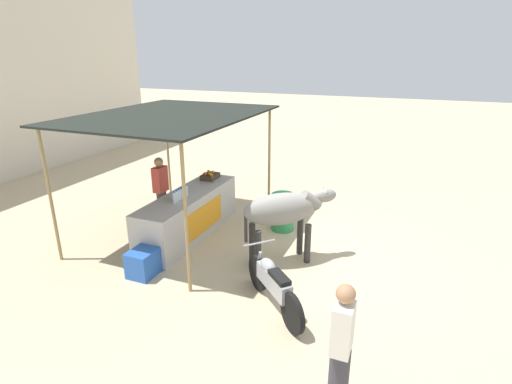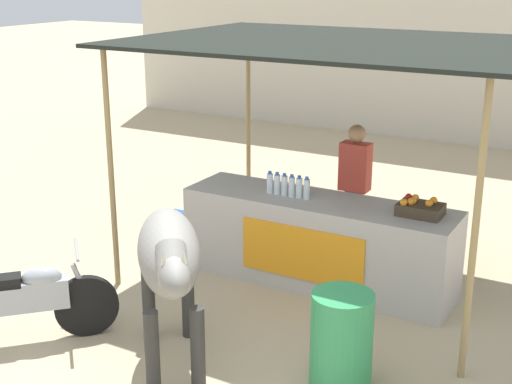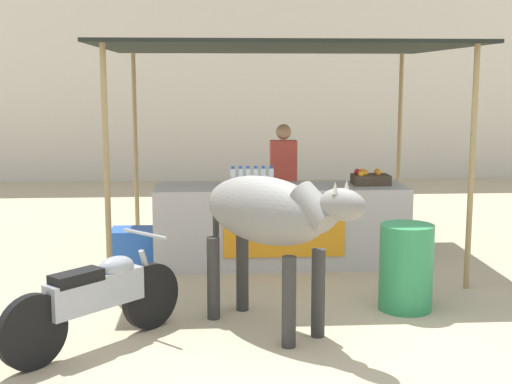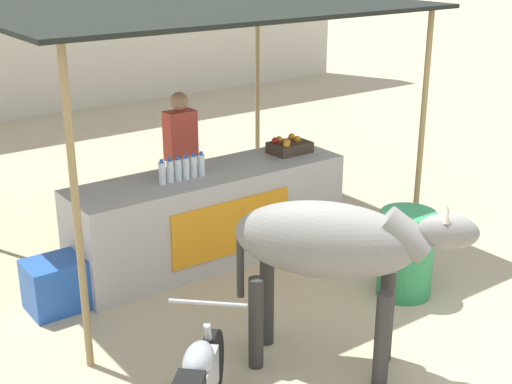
{
  "view_description": "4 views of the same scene",
  "coord_description": "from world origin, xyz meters",
  "px_view_note": "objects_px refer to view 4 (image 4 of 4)",
  "views": [
    {
      "loc": [
        -6.82,
        -2.14,
        3.8
      ],
      "look_at": [
        0.08,
        0.67,
        1.17
      ],
      "focal_mm": 28.0,
      "sensor_mm": 36.0,
      "label": 1
    },
    {
      "loc": [
        3.0,
        -4.45,
        3.37
      ],
      "look_at": [
        -0.37,
        1.48,
        1.19
      ],
      "focal_mm": 50.0,
      "sensor_mm": 36.0,
      "label": 2
    },
    {
      "loc": [
        -0.85,
        -6.17,
        2.23
      ],
      "look_at": [
        -0.39,
        0.84,
        1.11
      ],
      "focal_mm": 50.0,
      "sensor_mm": 36.0,
      "label": 3
    },
    {
      "loc": [
        -3.71,
        -3.69,
        3.27
      ],
      "look_at": [
        -0.01,
        1.38,
        0.98
      ],
      "focal_mm": 50.0,
      "sensor_mm": 36.0,
      "label": 4
    }
  ],
  "objects_px": {
    "fruit_crate": "(289,146)",
    "stall_counter": "(211,215)",
    "cooler_box": "(60,284)",
    "cow": "(333,246)",
    "vendor_behind_counter": "(181,162)",
    "water_barrel": "(406,254)"
  },
  "relations": [
    {
      "from": "fruit_crate",
      "to": "vendor_behind_counter",
      "type": "relative_size",
      "value": 0.27
    },
    {
      "from": "stall_counter",
      "to": "vendor_behind_counter",
      "type": "height_order",
      "value": "vendor_behind_counter"
    },
    {
      "from": "stall_counter",
      "to": "fruit_crate",
      "type": "relative_size",
      "value": 6.82
    },
    {
      "from": "stall_counter",
      "to": "water_barrel",
      "type": "distance_m",
      "value": 2.07
    },
    {
      "from": "cooler_box",
      "to": "cow",
      "type": "bearing_deg",
      "value": -57.3
    },
    {
      "from": "stall_counter",
      "to": "vendor_behind_counter",
      "type": "bearing_deg",
      "value": 82.05
    },
    {
      "from": "fruit_crate",
      "to": "cooler_box",
      "type": "bearing_deg",
      "value": -176.92
    },
    {
      "from": "vendor_behind_counter",
      "to": "cooler_box",
      "type": "distance_m",
      "value": 2.1
    },
    {
      "from": "fruit_crate",
      "to": "cooler_box",
      "type": "relative_size",
      "value": 0.73
    },
    {
      "from": "stall_counter",
      "to": "vendor_behind_counter",
      "type": "relative_size",
      "value": 1.82
    },
    {
      "from": "vendor_behind_counter",
      "to": "cow",
      "type": "bearing_deg",
      "value": -98.26
    },
    {
      "from": "fruit_crate",
      "to": "cooler_box",
      "type": "distance_m",
      "value": 2.91
    },
    {
      "from": "water_barrel",
      "to": "cow",
      "type": "xyz_separation_m",
      "value": [
        -1.37,
        -0.47,
        0.61
      ]
    },
    {
      "from": "vendor_behind_counter",
      "to": "cow",
      "type": "height_order",
      "value": "vendor_behind_counter"
    },
    {
      "from": "fruit_crate",
      "to": "stall_counter",
      "type": "bearing_deg",
      "value": -177.2
    },
    {
      "from": "cow",
      "to": "water_barrel",
      "type": "bearing_deg",
      "value": 18.77
    },
    {
      "from": "fruit_crate",
      "to": "cow",
      "type": "bearing_deg",
      "value": -121.65
    },
    {
      "from": "stall_counter",
      "to": "fruit_crate",
      "type": "distance_m",
      "value": 1.22
    },
    {
      "from": "cooler_box",
      "to": "cow",
      "type": "xyz_separation_m",
      "value": [
        1.38,
        -2.15,
        0.79
      ]
    },
    {
      "from": "fruit_crate",
      "to": "vendor_behind_counter",
      "type": "distance_m",
      "value": 1.22
    },
    {
      "from": "cooler_box",
      "to": "water_barrel",
      "type": "height_order",
      "value": "water_barrel"
    },
    {
      "from": "vendor_behind_counter",
      "to": "cooler_box",
      "type": "xyz_separation_m",
      "value": [
        -1.82,
        -0.85,
        -0.61
      ]
    }
  ]
}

